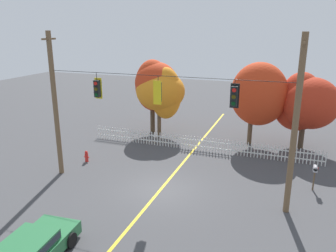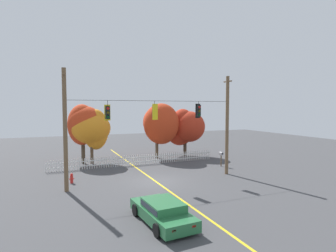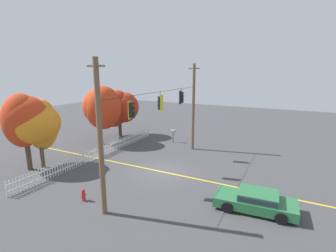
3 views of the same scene
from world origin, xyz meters
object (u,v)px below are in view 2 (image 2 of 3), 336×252
at_px(autumn_maple_mid, 92,129).
at_px(fire_hydrant, 72,178).
at_px(autumn_maple_near_fence, 84,124).
at_px(traffic_signal_southbound_primary, 108,113).
at_px(autumn_maple_far_west, 185,127).
at_px(traffic_signal_northbound_primary, 155,112).
at_px(roadside_mailbox, 221,155).
at_px(traffic_signal_westbound_side, 198,111).
at_px(parked_car, 162,211).
at_px(autumn_oak_far_east, 160,123).

distance_m(autumn_maple_mid, fire_hydrant, 8.46).
height_order(autumn_maple_near_fence, fire_hydrant, autumn_maple_near_fence).
xyz_separation_m(autumn_maple_near_fence, fire_hydrant, (-1.79, -7.76, -3.75)).
distance_m(traffic_signal_southbound_primary, autumn_maple_far_west, 14.76).
relative_size(traffic_signal_northbound_primary, autumn_maple_far_west, 0.26).
height_order(fire_hydrant, roadside_mailbox, roadside_mailbox).
height_order(autumn_maple_far_west, roadside_mailbox, autumn_maple_far_west).
relative_size(traffic_signal_southbound_primary, autumn_maple_mid, 0.26).
distance_m(traffic_signal_southbound_primary, fire_hydrant, 5.98).
height_order(traffic_signal_westbound_side, parked_car, traffic_signal_westbound_side).
relative_size(traffic_signal_southbound_primary, traffic_signal_northbound_primary, 1.00).
distance_m(traffic_signal_northbound_primary, roadside_mailbox, 9.53).
bearing_deg(fire_hydrant, autumn_maple_near_fence, 77.00).
distance_m(autumn_oak_far_east, roadside_mailbox, 8.19).
height_order(traffic_signal_northbound_primary, autumn_oak_far_east, traffic_signal_northbound_primary).
relative_size(autumn_maple_mid, parked_car, 1.23).
xyz_separation_m(traffic_signal_westbound_side, roadside_mailbox, (4.15, 2.85, -4.35)).
xyz_separation_m(traffic_signal_southbound_primary, fire_hydrant, (-2.44, 2.06, -5.06)).
bearing_deg(parked_car, autumn_maple_far_west, 60.65).
height_order(autumn_maple_mid, parked_car, autumn_maple_mid).
bearing_deg(roadside_mailbox, autumn_maple_far_west, 95.40).
xyz_separation_m(autumn_maple_near_fence, roadside_mailbox, (12.24, -6.97, -2.95)).
height_order(traffic_signal_westbound_side, autumn_oak_far_east, traffic_signal_westbound_side).
bearing_deg(traffic_signal_northbound_primary, autumn_oak_far_east, 66.54).
height_order(traffic_signal_westbound_side, roadside_mailbox, traffic_signal_westbound_side).
relative_size(autumn_maple_far_west, parked_car, 1.24).
xyz_separation_m(traffic_signal_southbound_primary, traffic_signal_westbound_side, (7.44, 0.00, 0.09)).
bearing_deg(autumn_maple_mid, roadside_mailbox, -29.94).
bearing_deg(traffic_signal_southbound_primary, autumn_oak_far_east, 50.89).
height_order(traffic_signal_northbound_primary, autumn_maple_near_fence, traffic_signal_northbound_primary).
distance_m(traffic_signal_southbound_primary, traffic_signal_westbound_side, 7.44).
bearing_deg(autumn_oak_far_east, traffic_signal_westbound_side, -91.63).
relative_size(autumn_maple_far_west, roadside_mailbox, 3.93).
height_order(autumn_oak_far_east, fire_hydrant, autumn_oak_far_east).
xyz_separation_m(traffic_signal_westbound_side, autumn_maple_mid, (-7.29, 9.44, -1.93)).
bearing_deg(parked_car, traffic_signal_westbound_side, 50.55).
relative_size(autumn_oak_far_east, parked_car, 1.37).
bearing_deg(traffic_signal_westbound_side, fire_hydrant, 168.24).
relative_size(parked_car, fire_hydrant, 5.97).
relative_size(autumn_maple_near_fence, autumn_oak_far_east, 0.98).
xyz_separation_m(autumn_maple_mid, autumn_oak_far_east, (7.56, 0.04, 0.40)).
distance_m(fire_hydrant, roadside_mailbox, 14.08).
height_order(traffic_signal_southbound_primary, fire_hydrant, traffic_signal_southbound_primary).
bearing_deg(autumn_maple_near_fence, traffic_signal_westbound_side, -50.51).
xyz_separation_m(traffic_signal_northbound_primary, traffic_signal_westbound_side, (3.86, 0.02, 0.05)).
xyz_separation_m(traffic_signal_westbound_side, autumn_oak_far_east, (0.27, 9.49, -1.53)).
bearing_deg(traffic_signal_westbound_side, autumn_maple_mid, 127.69).
bearing_deg(autumn_oak_far_east, fire_hydrant, -143.80).
distance_m(autumn_maple_mid, roadside_mailbox, 13.43).
bearing_deg(parked_car, autumn_maple_mid, 93.89).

